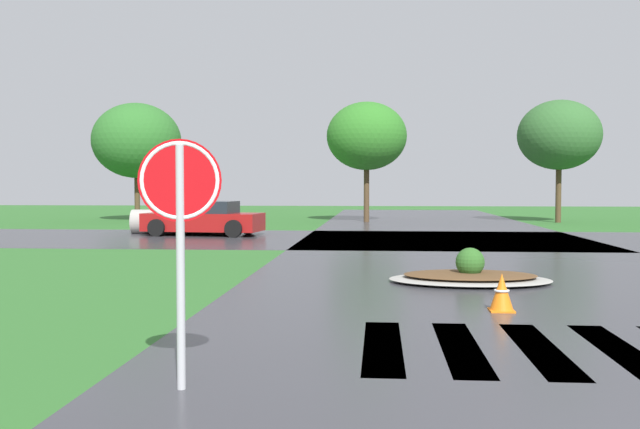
# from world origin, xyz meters

# --- Properties ---
(asphalt_roadway) EXTENTS (9.95, 80.00, 0.01)m
(asphalt_roadway) POSITION_xyz_m (0.00, 10.00, 0.00)
(asphalt_roadway) COLOR #35353A
(asphalt_roadway) RESTS_ON ground
(asphalt_cross_road) EXTENTS (90.00, 8.95, 0.01)m
(asphalt_cross_road) POSITION_xyz_m (0.00, 20.41, 0.00)
(asphalt_cross_road) COLOR #35353A
(asphalt_cross_road) RESTS_ON ground
(crosswalk_stripes) EXTENTS (4.95, 2.87, 0.01)m
(crosswalk_stripes) POSITION_xyz_m (0.00, 3.85, 0.00)
(crosswalk_stripes) COLOR white
(crosswalk_stripes) RESTS_ON ground
(stop_sign) EXTENTS (0.75, 0.19, 2.31)m
(stop_sign) POSITION_xyz_m (-4.12, 1.90, 1.71)
(stop_sign) COLOR #B2B5BA
(stop_sign) RESTS_ON ground
(median_island) EXTENTS (3.13, 2.02, 0.68)m
(median_island) POSITION_xyz_m (-0.54, 9.46, 0.13)
(median_island) COLOR #9E9B93
(median_island) RESTS_ON ground
(car_dark_suv) EXTENTS (4.52, 2.44, 1.28)m
(car_dark_suv) POSITION_xyz_m (-8.85, 21.87, 0.61)
(car_dark_suv) COLOR maroon
(car_dark_suv) RESTS_ON ground
(drainage_pipe_stack) EXTENTS (3.86, 1.28, 0.93)m
(drainage_pipe_stack) POSITION_xyz_m (-10.03, 22.84, 0.47)
(drainage_pipe_stack) COLOR #9E9B93
(drainage_pipe_stack) RESTS_ON ground
(traffic_cone) EXTENTS (0.37, 0.37, 0.57)m
(traffic_cone) POSITION_xyz_m (-0.46, 6.30, 0.27)
(traffic_cone) COLOR orange
(traffic_cone) RESTS_ON ground
(background_treeline) EXTENTS (37.61, 5.45, 6.18)m
(background_treeline) POSITION_xyz_m (-1.41, 31.98, 4.26)
(background_treeline) COLOR #4C3823
(background_treeline) RESTS_ON ground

